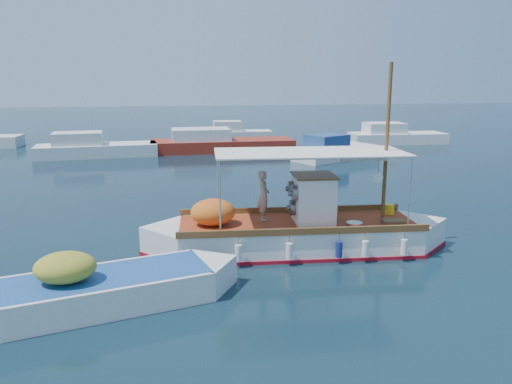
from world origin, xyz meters
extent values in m
plane|color=black|center=(0.00, 0.00, 0.00)|extent=(160.00, 160.00, 0.00)
cube|color=white|center=(-0.06, -0.61, 0.32)|extent=(7.01, 2.81, 1.01)
cube|color=white|center=(-3.47, -0.35, 0.32)|extent=(2.28, 2.28, 1.01)
cube|color=white|center=(3.36, -0.88, 0.32)|extent=(2.28, 2.28, 1.01)
cube|color=maroon|center=(-0.06, -0.61, 0.02)|extent=(7.11, 2.89, 0.16)
cube|color=#983617|center=(-0.06, -0.61, 0.80)|extent=(7.00, 2.63, 0.05)
cube|color=brown|center=(0.03, 0.53, 0.91)|extent=(6.93, 0.63, 0.18)
cube|color=brown|center=(-0.15, -1.76, 0.91)|extent=(6.93, 0.63, 0.18)
cube|color=white|center=(0.40, -0.65, 1.51)|extent=(1.19, 1.27, 1.37)
cube|color=brown|center=(0.40, -0.65, 2.22)|extent=(1.28, 1.37, 0.05)
cylinder|color=slate|center=(-0.22, -0.89, 1.78)|extent=(0.24, 0.47, 0.46)
cylinder|color=slate|center=(-0.17, -0.31, 1.78)|extent=(0.24, 0.47, 0.46)
cylinder|color=slate|center=(-0.19, -0.60, 1.28)|extent=(0.24, 0.47, 0.46)
cylinder|color=brown|center=(2.49, -0.81, 3.11)|extent=(0.12, 0.12, 4.57)
cylinder|color=brown|center=(1.77, -0.76, 2.74)|extent=(1.65, 0.20, 0.07)
cylinder|color=silver|center=(-2.25, 0.57, 1.85)|extent=(0.04, 0.04, 2.06)
cylinder|color=silver|center=(-2.41, -1.44, 1.85)|extent=(0.04, 0.04, 2.06)
cylinder|color=silver|center=(2.94, 0.16, 1.85)|extent=(0.04, 0.04, 2.06)
cylinder|color=silver|center=(2.78, -1.84, 1.85)|extent=(0.04, 0.04, 2.06)
cube|color=silver|center=(0.26, -0.64, 2.90)|extent=(5.54, 2.61, 0.04)
ellipsoid|color=orange|center=(-2.52, -0.42, 1.21)|extent=(1.36, 1.18, 0.77)
cube|color=yellow|center=(1.17, -0.20, 1.01)|extent=(0.24, 0.18, 0.37)
cylinder|color=yellow|center=(3.00, -0.21, 0.98)|extent=(0.29, 0.29, 0.31)
cube|color=brown|center=(2.65, -1.19, 0.88)|extent=(0.62, 0.46, 0.11)
cylinder|color=#B2B2B2|center=(1.45, -1.23, 0.88)|extent=(0.49, 0.49, 0.11)
cylinder|color=white|center=(1.87, -1.73, 2.31)|extent=(0.28, 0.05, 0.27)
cylinder|color=white|center=(-1.98, -1.75, 0.41)|extent=(0.20, 0.20, 0.44)
cylinder|color=navy|center=(0.76, -1.96, 0.41)|extent=(0.20, 0.20, 0.44)
cylinder|color=white|center=(2.58, -2.10, 0.41)|extent=(0.20, 0.20, 0.44)
imported|color=#9F9584|center=(-0.98, -0.16, 1.57)|extent=(0.43, 0.58, 1.48)
cube|color=white|center=(-5.21, -3.45, 0.25)|extent=(4.84, 2.85, 0.89)
cube|color=white|center=(-3.01, -2.89, 0.25)|extent=(1.72, 1.72, 0.89)
cube|color=#204E93|center=(-5.21, -3.45, 0.67)|extent=(4.79, 2.66, 0.05)
ellipsoid|color=#A5A12E|center=(-5.98, -3.65, 1.02)|extent=(1.53, 1.36, 0.65)
cube|color=silver|center=(-8.16, 19.20, 0.30)|extent=(7.72, 3.02, 1.00)
cube|color=silver|center=(-9.28, 19.11, 1.20)|extent=(3.18, 2.28, 0.80)
cube|color=maroon|center=(0.11, 20.16, 0.30)|extent=(9.83, 2.87, 1.00)
cube|color=silver|center=(-1.36, 20.15, 1.20)|extent=(3.94, 2.41, 0.80)
cube|color=silver|center=(6.68, 15.36, 0.30)|extent=(5.97, 4.48, 1.00)
cube|color=navy|center=(5.94, 14.98, 1.20)|extent=(2.83, 2.68, 0.80)
cube|color=silver|center=(14.07, 22.12, 0.30)|extent=(7.44, 3.00, 1.00)
cube|color=silver|center=(12.98, 22.18, 1.20)|extent=(3.04, 2.37, 0.80)
cube|color=silver|center=(2.00, 25.95, 0.30)|extent=(5.55, 2.17, 1.00)
cube|color=silver|center=(1.18, 25.98, 1.20)|extent=(2.25, 1.77, 0.80)
camera|label=1|loc=(-3.76, -14.19, 4.94)|focal=35.00mm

